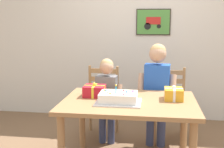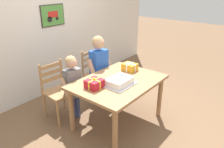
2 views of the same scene
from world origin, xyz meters
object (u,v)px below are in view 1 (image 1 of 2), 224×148
at_px(dining_table, 129,110).
at_px(birthday_cake, 118,98).
at_px(gift_box_red_large, 174,94).
at_px(gift_box_beside_cake, 94,91).
at_px(chair_right, 169,104).
at_px(child_older, 157,85).
at_px(child_younger, 107,93).
at_px(chair_left, 101,102).

xyz_separation_m(dining_table, birthday_cake, (-0.10, -0.10, 0.15)).
bearing_deg(gift_box_red_large, gift_box_beside_cake, 178.75).
bearing_deg(birthday_cake, chair_right, 60.73).
height_order(gift_box_beside_cake, child_older, child_older).
distance_m(chair_right, child_younger, 0.83).
bearing_deg(dining_table, gift_box_red_large, 13.13).
height_order(dining_table, child_older, child_older).
distance_m(chair_left, child_younger, 0.32).
bearing_deg(chair_left, dining_table, -63.01).
relative_size(gift_box_beside_cake, chair_left, 0.24).
bearing_deg(gift_box_beside_cake, gift_box_red_large, -1.25).
bearing_deg(gift_box_red_large, birthday_cake, -159.61).
height_order(dining_table, chair_left, chair_left).
xyz_separation_m(dining_table, chair_left, (-0.44, 0.86, -0.17)).
height_order(chair_right, child_older, child_older).
relative_size(birthday_cake, chair_left, 0.48).
xyz_separation_m(dining_table, child_younger, (-0.33, 0.63, 0.01)).
relative_size(chair_right, child_younger, 0.86).
distance_m(dining_table, gift_box_beside_cake, 0.42).
bearing_deg(gift_box_red_large, dining_table, -166.87).
bearing_deg(dining_table, chair_left, 116.99).
height_order(gift_box_beside_cake, chair_right, chair_right).
distance_m(dining_table, chair_right, 0.99).
bearing_deg(child_younger, dining_table, -62.49).
distance_m(chair_left, chair_right, 0.88).
height_order(dining_table, birthday_cake, birthday_cake).
relative_size(chair_left, child_younger, 0.86).
bearing_deg(dining_table, chair_right, 62.91).
height_order(gift_box_beside_cake, chair_left, chair_left).
bearing_deg(birthday_cake, child_younger, 107.63).
bearing_deg(gift_box_red_large, chair_left, 139.16).
bearing_deg(chair_right, birthday_cake, -119.27).
height_order(gift_box_red_large, child_younger, child_younger).
bearing_deg(child_younger, gift_box_beside_cake, -95.44).
distance_m(birthday_cake, child_younger, 0.77).
relative_size(chair_left, chair_right, 1.00).
xyz_separation_m(birthday_cake, child_younger, (-0.23, 0.73, -0.13)).
relative_size(gift_box_beside_cake, chair_right, 0.24).
height_order(gift_box_red_large, child_older, child_older).
distance_m(chair_right, child_older, 0.41).
bearing_deg(child_older, gift_box_red_large, -72.88).
bearing_deg(dining_table, birthday_cake, -134.94).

